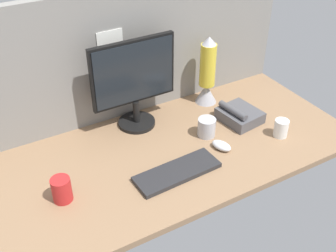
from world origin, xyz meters
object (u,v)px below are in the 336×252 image
(monitor, at_px, (134,80))
(keyboard, at_px, (177,172))
(mouse, at_px, (221,146))
(lava_lamp, at_px, (207,76))
(mug_red_plastic, at_px, (62,190))
(mug_ceramic_white, at_px, (281,128))
(mug_steel, at_px, (207,128))
(desk_phone, at_px, (239,115))

(monitor, xyz_separation_m, keyboard, (-0.01, -0.42, -0.23))
(mouse, distance_m, lava_lamp, 0.43)
(mug_red_plastic, xyz_separation_m, lava_lamp, (0.89, 0.33, 0.10))
(keyboard, xyz_separation_m, mug_ceramic_white, (0.56, -0.01, 0.03))
(mug_red_plastic, relative_size, mug_ceramic_white, 1.21)
(mug_steel, distance_m, mug_ceramic_white, 0.35)
(mouse, relative_size, mug_red_plastic, 0.93)
(keyboard, relative_size, mug_steel, 4.13)
(mug_ceramic_white, xyz_separation_m, desk_phone, (-0.09, 0.20, -0.01))
(desk_phone, bearing_deg, mug_red_plastic, -174.03)
(monitor, distance_m, mug_steel, 0.40)
(mug_red_plastic, height_order, lava_lamp, lava_lamp)
(monitor, height_order, mug_steel, monitor)
(mug_steel, height_order, mug_ceramic_white, mug_steel)
(mug_ceramic_white, bearing_deg, mug_steel, 149.93)
(mouse, bearing_deg, keyboard, 171.22)
(mug_red_plastic, bearing_deg, mug_ceramic_white, -5.64)
(monitor, bearing_deg, mug_steel, -46.11)
(mouse, relative_size, desk_phone, 0.46)
(lava_lamp, bearing_deg, monitor, -179.74)
(mouse, xyz_separation_m, desk_phone, (0.21, 0.14, 0.01))
(monitor, xyz_separation_m, mouse, (0.25, -0.37, -0.22))
(monitor, height_order, mug_red_plastic, monitor)
(monitor, xyz_separation_m, lava_lamp, (0.41, 0.00, -0.09))
(keyboard, height_order, lava_lamp, lava_lamp)
(mug_ceramic_white, bearing_deg, keyboard, 179.12)
(mug_red_plastic, distance_m, desk_phone, 0.94)
(lava_lamp, xyz_separation_m, desk_phone, (0.04, -0.23, -0.12))
(keyboard, xyz_separation_m, mug_steel, (0.26, 0.16, 0.03))
(mug_steel, xyz_separation_m, desk_phone, (0.21, 0.02, -0.01))
(desk_phone, bearing_deg, mouse, -145.54)
(mug_ceramic_white, distance_m, lava_lamp, 0.46)
(mug_steel, xyz_separation_m, lava_lamp, (0.17, 0.26, 0.11))
(keyboard, relative_size, lava_lamp, 1.01)
(mug_ceramic_white, height_order, lava_lamp, lava_lamp)
(mug_steel, bearing_deg, monitor, 133.89)
(desk_phone, bearing_deg, mug_steel, -173.23)
(monitor, relative_size, mug_steel, 4.88)
(mouse, distance_m, mug_steel, 0.12)
(mug_steel, xyz_separation_m, mug_ceramic_white, (0.30, -0.17, -0.00))
(monitor, relative_size, mug_ceramic_white, 5.12)
(monitor, relative_size, lava_lamp, 1.19)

